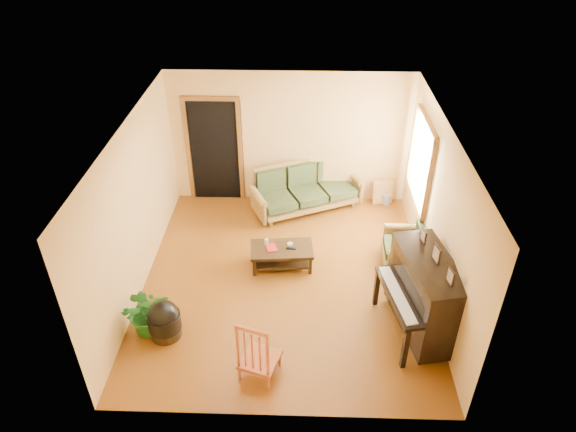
{
  "coord_description": "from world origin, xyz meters",
  "views": [
    {
      "loc": [
        0.24,
        -6.3,
        5.49
      ],
      "look_at": [
        0.03,
        0.2,
        1.1
      ],
      "focal_mm": 32.0,
      "sensor_mm": 36.0,
      "label": 1
    }
  ],
  "objects_px": {
    "footstool": "(165,323)",
    "red_chair": "(259,346)",
    "coffee_table": "(282,257)",
    "ceramic_crock": "(386,199)",
    "sofa": "(307,189)",
    "armchair": "(404,244)",
    "piano": "(425,297)",
    "potted_plant": "(146,311)"
  },
  "relations": [
    {
      "from": "red_chair",
      "to": "potted_plant",
      "type": "distance_m",
      "value": 1.79
    },
    {
      "from": "footstool",
      "to": "red_chair",
      "type": "bearing_deg",
      "value": -24.12
    },
    {
      "from": "piano",
      "to": "potted_plant",
      "type": "bearing_deg",
      "value": 170.7
    },
    {
      "from": "coffee_table",
      "to": "potted_plant",
      "type": "relative_size",
      "value": 1.38
    },
    {
      "from": "footstool",
      "to": "red_chair",
      "type": "relative_size",
      "value": 0.47
    },
    {
      "from": "armchair",
      "to": "ceramic_crock",
      "type": "xyz_separation_m",
      "value": [
        -0.03,
        1.83,
        -0.28
      ]
    },
    {
      "from": "coffee_table",
      "to": "ceramic_crock",
      "type": "relative_size",
      "value": 4.53
    },
    {
      "from": "coffee_table",
      "to": "ceramic_crock",
      "type": "height_order",
      "value": "coffee_table"
    },
    {
      "from": "piano",
      "to": "red_chair",
      "type": "bearing_deg",
      "value": -170.59
    },
    {
      "from": "sofa",
      "to": "potted_plant",
      "type": "relative_size",
      "value": 2.82
    },
    {
      "from": "footstool",
      "to": "ceramic_crock",
      "type": "xyz_separation_m",
      "value": [
        3.56,
        3.56,
        -0.11
      ]
    },
    {
      "from": "armchair",
      "to": "potted_plant",
      "type": "height_order",
      "value": "armchair"
    },
    {
      "from": "red_chair",
      "to": "piano",
      "type": "bearing_deg",
      "value": 39.39
    },
    {
      "from": "red_chair",
      "to": "sofa",
      "type": "bearing_deg",
      "value": 100.02
    },
    {
      "from": "sofa",
      "to": "armchair",
      "type": "xyz_separation_m",
      "value": [
        1.6,
        -1.62,
        -0.05
      ]
    },
    {
      "from": "armchair",
      "to": "footstool",
      "type": "bearing_deg",
      "value": -152.27
    },
    {
      "from": "sofa",
      "to": "red_chair",
      "type": "bearing_deg",
      "value": -122.98
    },
    {
      "from": "footstool",
      "to": "red_chair",
      "type": "height_order",
      "value": "red_chair"
    },
    {
      "from": "footstool",
      "to": "red_chair",
      "type": "xyz_separation_m",
      "value": [
        1.38,
        -0.62,
        0.28
      ]
    },
    {
      "from": "coffee_table",
      "to": "footstool",
      "type": "bearing_deg",
      "value": -134.81
    },
    {
      "from": "footstool",
      "to": "red_chair",
      "type": "distance_m",
      "value": 1.54
    },
    {
      "from": "footstool",
      "to": "ceramic_crock",
      "type": "bearing_deg",
      "value": 45.08
    },
    {
      "from": "sofa",
      "to": "potted_plant",
      "type": "xyz_separation_m",
      "value": [
        -2.25,
        -3.27,
        -0.08
      ]
    },
    {
      "from": "sofa",
      "to": "ceramic_crock",
      "type": "distance_m",
      "value": 1.62
    },
    {
      "from": "armchair",
      "to": "footstool",
      "type": "relative_size",
      "value": 1.69
    },
    {
      "from": "ceramic_crock",
      "to": "potted_plant",
      "type": "xyz_separation_m",
      "value": [
        -3.81,
        -3.48,
        0.26
      ]
    },
    {
      "from": "ceramic_crock",
      "to": "potted_plant",
      "type": "bearing_deg",
      "value": -137.61
    },
    {
      "from": "ceramic_crock",
      "to": "footstool",
      "type": "bearing_deg",
      "value": -134.92
    },
    {
      "from": "armchair",
      "to": "piano",
      "type": "xyz_separation_m",
      "value": [
        0.02,
        -1.51,
        0.23
      ]
    },
    {
      "from": "red_chair",
      "to": "potted_plant",
      "type": "bearing_deg",
      "value": 175.45
    },
    {
      "from": "sofa",
      "to": "potted_plant",
      "type": "bearing_deg",
      "value": -148.83
    },
    {
      "from": "footstool",
      "to": "potted_plant",
      "type": "bearing_deg",
      "value": 161.79
    },
    {
      "from": "footstool",
      "to": "coffee_table",
      "type": "bearing_deg",
      "value": 45.19
    },
    {
      "from": "armchair",
      "to": "piano",
      "type": "relative_size",
      "value": 0.56
    },
    {
      "from": "coffee_table",
      "to": "sofa",
      "type": "bearing_deg",
      "value": 76.89
    },
    {
      "from": "red_chair",
      "to": "ceramic_crock",
      "type": "distance_m",
      "value": 4.73
    },
    {
      "from": "sofa",
      "to": "footstool",
      "type": "distance_m",
      "value": 3.9
    },
    {
      "from": "coffee_table",
      "to": "piano",
      "type": "distance_m",
      "value": 2.48
    },
    {
      "from": "coffee_table",
      "to": "ceramic_crock",
      "type": "distance_m",
      "value": 2.8
    },
    {
      "from": "sofa",
      "to": "ceramic_crock",
      "type": "height_order",
      "value": "sofa"
    },
    {
      "from": "footstool",
      "to": "potted_plant",
      "type": "xyz_separation_m",
      "value": [
        -0.26,
        0.08,
        0.15
      ]
    },
    {
      "from": "red_chair",
      "to": "ceramic_crock",
      "type": "relative_size",
      "value": 4.47
    }
  ]
}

